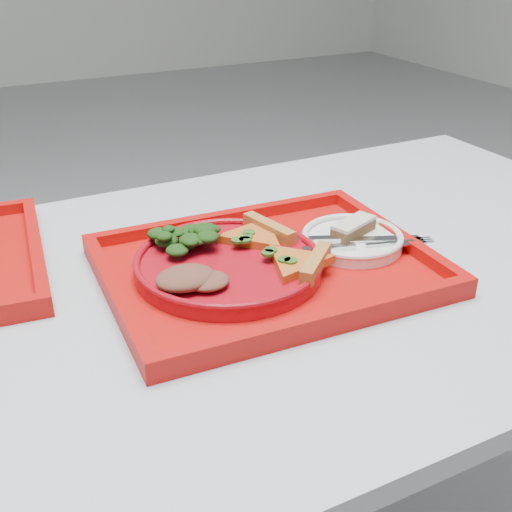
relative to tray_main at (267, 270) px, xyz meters
name	(u,v)px	position (x,y,z in m)	size (l,w,h in m)	color
table	(198,332)	(-0.10, 0.01, -0.08)	(1.60, 0.80, 0.75)	silver
tray_main	(267,270)	(0.00, 0.00, 0.00)	(0.45, 0.35, 0.01)	#B50C09
dinner_plate	(229,266)	(-0.05, 0.01, 0.02)	(0.26, 0.26, 0.02)	#A20A16
side_plate	(352,242)	(0.15, 0.00, 0.01)	(0.15, 0.15, 0.01)	white
pizza_slice_a	(296,260)	(0.02, -0.05, 0.03)	(0.11, 0.10, 0.02)	orange
pizza_slice_b	(254,234)	(0.01, 0.05, 0.03)	(0.11, 0.10, 0.02)	orange
salad_heap	(189,234)	(-0.09, 0.07, 0.04)	(0.08, 0.07, 0.04)	black
meat_portion	(185,278)	(-0.13, -0.03, 0.04)	(0.08, 0.06, 0.02)	brown
dessert_bar	(353,227)	(0.15, 0.01, 0.03)	(0.08, 0.06, 0.02)	#462C17
knife	(358,239)	(0.15, -0.01, 0.02)	(0.18, 0.02, 0.01)	silver
fork	(364,245)	(0.14, -0.03, 0.02)	(0.18, 0.02, 0.01)	silver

